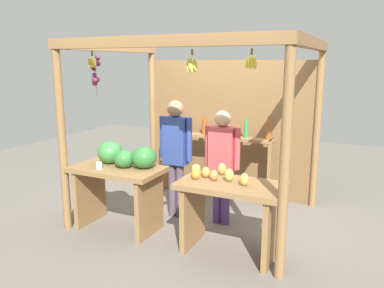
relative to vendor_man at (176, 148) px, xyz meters
name	(u,v)px	position (x,y,z in m)	size (l,w,h in m)	color
ground_plane	(199,216)	(0.28, 0.14, -0.97)	(12.00, 12.00, 0.00)	slate
market_stall	(212,112)	(0.27, 0.61, 0.44)	(2.87, 2.27, 2.38)	olive
fruit_counter_left	(121,173)	(-0.45, -0.63, -0.24)	(1.15, 0.64, 1.11)	olive
fruit_counter_right	(229,202)	(1.01, -0.66, -0.37)	(1.15, 0.64, 0.96)	olive
bottle_shelf_unit	(214,148)	(0.16, 0.95, -0.18)	(1.84, 0.22, 1.35)	olive
vendor_man	(176,148)	(0.00, 0.00, 0.00)	(0.48, 0.22, 1.61)	#544551
vendor_woman	(222,158)	(0.65, 0.04, -0.07)	(0.48, 0.20, 1.51)	#50337E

